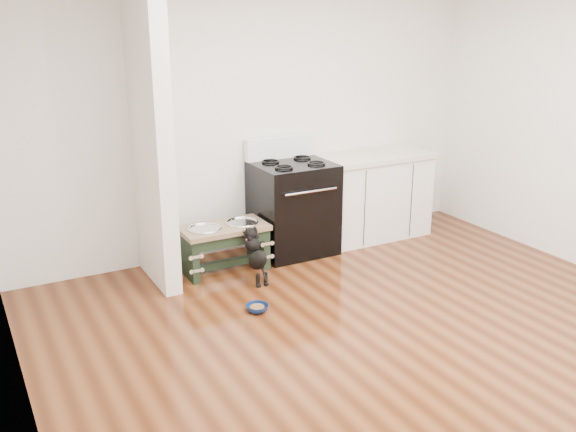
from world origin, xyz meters
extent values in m
plane|color=#3F1C0B|center=(0.00, 0.00, 0.00)|extent=(5.00, 5.00, 0.00)
plane|color=silver|center=(0.00, 2.50, 1.35)|extent=(5.00, 0.00, 5.00)
plane|color=silver|center=(-2.50, 0.00, 1.35)|extent=(0.00, 5.00, 5.00)
cube|color=silver|center=(-1.18, 2.10, 1.35)|extent=(0.15, 0.80, 2.70)
cube|color=black|center=(0.25, 2.15, 0.46)|extent=(0.76, 0.65, 0.92)
cube|color=black|center=(0.25, 1.84, 0.40)|extent=(0.58, 0.02, 0.50)
cylinder|color=silver|center=(0.25, 1.80, 0.72)|extent=(0.56, 0.02, 0.02)
cube|color=white|center=(0.25, 2.43, 1.03)|extent=(0.76, 0.08, 0.22)
torus|color=black|center=(0.07, 2.01, 0.93)|extent=(0.18, 0.18, 0.02)
torus|color=black|center=(0.43, 2.01, 0.93)|extent=(0.18, 0.18, 0.02)
torus|color=black|center=(0.07, 2.29, 0.93)|extent=(0.18, 0.18, 0.02)
torus|color=black|center=(0.43, 2.29, 0.93)|extent=(0.18, 0.18, 0.02)
cube|color=silver|center=(1.23, 2.18, 0.43)|extent=(1.20, 0.60, 0.86)
cube|color=beige|center=(1.23, 2.18, 0.89)|extent=(1.24, 0.64, 0.05)
cube|color=black|center=(1.23, 1.92, 0.05)|extent=(1.20, 0.06, 0.10)
cube|color=black|center=(-0.92, 2.02, 0.20)|extent=(0.07, 0.39, 0.40)
cube|color=black|center=(-0.21, 2.02, 0.20)|extent=(0.07, 0.39, 0.40)
cube|color=black|center=(-0.56, 1.85, 0.35)|extent=(0.64, 0.03, 0.10)
cube|color=black|center=(-0.56, 2.02, 0.07)|extent=(0.64, 0.07, 0.07)
cube|color=brown|center=(-0.56, 2.02, 0.42)|extent=(0.81, 0.43, 0.04)
cylinder|color=silver|center=(-0.75, 2.02, 0.42)|extent=(0.28, 0.28, 0.05)
cylinder|color=silver|center=(-0.38, 2.02, 0.42)|extent=(0.28, 0.28, 0.05)
torus|color=silver|center=(-0.75, 2.02, 0.45)|extent=(0.31, 0.31, 0.02)
torus|color=silver|center=(-0.38, 2.02, 0.45)|extent=(0.31, 0.31, 0.02)
cylinder|color=black|center=(-0.46, 1.52, 0.06)|extent=(0.04, 0.04, 0.12)
cylinder|color=black|center=(-0.38, 1.52, 0.06)|extent=(0.04, 0.04, 0.12)
sphere|color=black|center=(-0.46, 1.51, 0.01)|extent=(0.04, 0.04, 0.04)
sphere|color=black|center=(-0.38, 1.51, 0.01)|extent=(0.04, 0.04, 0.04)
ellipsoid|color=black|center=(-0.42, 1.60, 0.22)|extent=(0.14, 0.33, 0.29)
sphere|color=black|center=(-0.42, 1.71, 0.34)|extent=(0.13, 0.13, 0.13)
sphere|color=black|center=(-0.42, 1.75, 0.43)|extent=(0.12, 0.12, 0.12)
sphere|color=black|center=(-0.46, 1.82, 0.43)|extent=(0.04, 0.04, 0.04)
sphere|color=black|center=(-0.38, 1.82, 0.43)|extent=(0.04, 0.04, 0.04)
cylinder|color=black|center=(-0.42, 1.48, 0.13)|extent=(0.02, 0.09, 0.11)
torus|color=#EA457A|center=(-0.42, 1.73, 0.38)|extent=(0.11, 0.07, 0.10)
imported|color=#0B1F50|center=(-0.68, 1.08, 0.03)|extent=(0.24, 0.24, 0.06)
cylinder|color=brown|center=(-0.68, 1.08, 0.03)|extent=(0.12, 0.12, 0.02)
camera|label=1|loc=(-2.73, -3.23, 2.37)|focal=40.00mm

